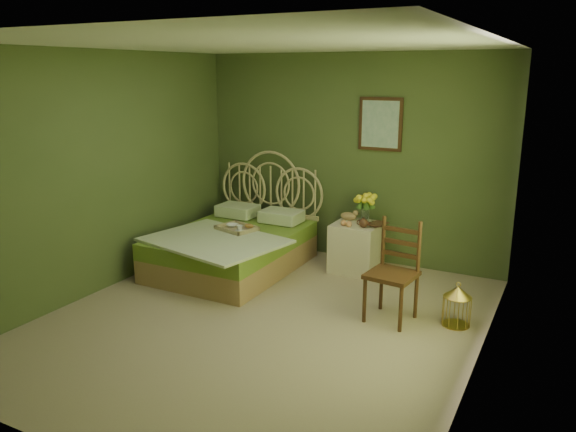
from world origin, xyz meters
The scene contains 14 objects.
floor centered at (0.00, 0.00, 0.00)m, with size 4.50×4.50×0.00m, color tan.
ceiling centered at (0.00, 0.00, 2.60)m, with size 4.50×4.50×0.00m, color silver.
wall_back centered at (0.00, 2.25, 1.30)m, with size 4.00×4.00×0.00m, color #4F5D31.
wall_left centered at (-2.00, 0.00, 1.30)m, with size 4.50×4.50×0.00m, color #4F5D31.
wall_right centered at (2.00, 0.00, 1.30)m, with size 4.50×4.50×0.00m, color #4F5D31.
wall_art centered at (0.39, 2.22, 1.75)m, with size 0.54×0.04×0.64m.
bed centered at (-1.07, 1.19, 0.29)m, with size 1.70×2.15×1.33m.
nightstand centered at (0.30, 1.80, 0.36)m, with size 0.54×0.54×1.02m.
chair centered at (1.10, 0.70, 0.55)m, with size 0.48×0.48×0.99m.
birdcage centered at (1.70, 0.79, 0.19)m, with size 0.26×0.26×0.40m.
book_lower centered at (0.47, 1.81, 0.60)m, with size 0.17×0.23×0.02m, color #381E0F.
book_upper centered at (0.47, 1.81, 0.63)m, with size 0.17×0.24×0.02m, color #472819.
cereal_bowl centered at (-1.12, 1.21, 0.53)m, with size 0.14×0.14×0.04m, color white.
coffee_cup centered at (-0.94, 1.10, 0.55)m, with size 0.07×0.07×0.07m, color white.
Camera 1 is at (2.57, -4.35, 2.37)m, focal length 35.00 mm.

